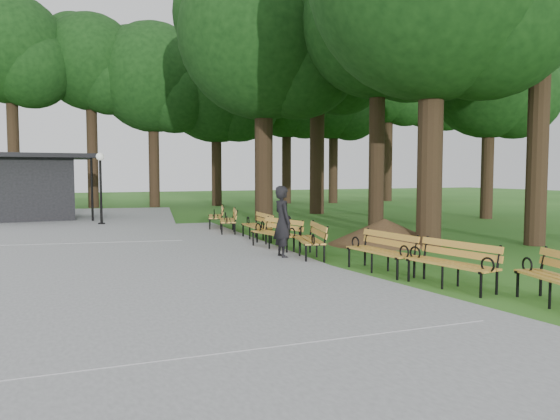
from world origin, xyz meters
name	(u,v)px	position (x,y,z in m)	size (l,w,h in m)	color
ground	(331,265)	(0.00, 0.00, 0.00)	(100.00, 100.00, 0.00)	#29631C
path	(136,255)	(-4.00, 3.00, 0.03)	(12.00, 38.00, 0.06)	gray
person	(283,222)	(-0.66, 1.30, 0.90)	(0.66, 0.43, 1.81)	black
kiosk	(29,187)	(-6.85, 15.48, 1.48)	(4.72, 4.10, 2.95)	black
lamp_post	(100,173)	(-4.10, 11.86, 2.13)	(0.32, 0.32, 2.94)	black
dirt_mound	(384,231)	(3.26, 2.64, 0.38)	(2.94, 2.94, 0.75)	#47301C
bench_1	(451,264)	(0.83, -3.08, 0.44)	(1.90, 0.64, 0.88)	gold
bench_2	(380,252)	(0.51, -1.26, 0.44)	(1.90, 0.64, 0.88)	gold
bench_3	(308,240)	(-0.03, 1.13, 0.44)	(1.90, 0.64, 0.88)	gold
bench_4	(276,234)	(-0.25, 2.72, 0.44)	(1.90, 0.64, 0.88)	gold
bench_5	(256,226)	(-0.02, 4.86, 0.44)	(1.90, 0.64, 0.88)	gold
bench_6	(228,221)	(-0.24, 7.17, 0.44)	(1.90, 0.64, 0.88)	gold
bench_7	(216,217)	(-0.16, 8.95, 0.44)	(1.90, 0.64, 0.88)	gold
lawn_tree_1	(378,21)	(5.73, 6.87, 7.92)	(5.98, 5.98, 10.96)	black
lawn_tree_2	(264,34)	(2.70, 11.14, 8.11)	(7.43, 7.43, 11.87)	black
lawn_tree_4	(317,52)	(6.81, 14.05, 8.32)	(6.32, 6.32, 11.56)	black
lawn_tree_5	(490,77)	(12.65, 8.19, 6.49)	(5.62, 5.62, 9.34)	black
tree_backdrop	(251,79)	(6.42, 22.91, 8.32)	(35.88, 8.58, 16.65)	black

